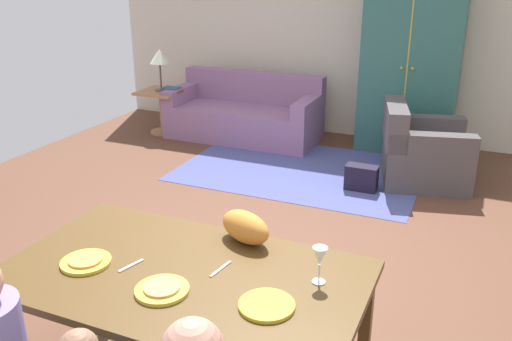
% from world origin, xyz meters
% --- Properties ---
extents(ground_plane, '(7.19, 6.02, 0.02)m').
position_xyz_m(ground_plane, '(0.00, 0.41, -0.01)').
color(ground_plane, brown).
extents(back_wall, '(7.19, 0.10, 2.70)m').
position_xyz_m(back_wall, '(0.00, 3.47, 1.35)').
color(back_wall, beige).
rests_on(back_wall, ground_plane).
extents(dining_table, '(1.76, 1.02, 0.76)m').
position_xyz_m(dining_table, '(0.22, -1.56, 0.69)').
color(dining_table, '#533919').
rests_on(dining_table, ground_plane).
extents(plate_near_man, '(0.25, 0.25, 0.02)m').
position_xyz_m(plate_near_man, '(-0.27, -1.68, 0.77)').
color(plate_near_man, yellow).
rests_on(plate_near_man, dining_table).
extents(pizza_near_man, '(0.17, 0.17, 0.01)m').
position_xyz_m(pizza_near_man, '(-0.27, -1.68, 0.78)').
color(pizza_near_man, gold).
rests_on(pizza_near_man, plate_near_man).
extents(plate_near_child, '(0.25, 0.25, 0.02)m').
position_xyz_m(plate_near_child, '(0.22, -1.74, 0.77)').
color(plate_near_child, yellow).
rests_on(plate_near_child, dining_table).
extents(pizza_near_child, '(0.17, 0.17, 0.01)m').
position_xyz_m(pizza_near_child, '(0.22, -1.74, 0.78)').
color(pizza_near_child, tan).
rests_on(pizza_near_child, plate_near_child).
extents(plate_near_woman, '(0.25, 0.25, 0.02)m').
position_xyz_m(plate_near_woman, '(0.70, -1.66, 0.77)').
color(plate_near_woman, yellow).
rests_on(plate_near_woman, dining_table).
extents(wine_glass, '(0.07, 0.07, 0.19)m').
position_xyz_m(wine_glass, '(0.85, -1.38, 0.89)').
color(wine_glass, silver).
rests_on(wine_glass, dining_table).
extents(fork, '(0.06, 0.15, 0.01)m').
position_xyz_m(fork, '(-0.05, -1.61, 0.76)').
color(fork, silver).
rests_on(fork, dining_table).
extents(knife, '(0.04, 0.17, 0.01)m').
position_xyz_m(knife, '(0.38, -1.46, 0.76)').
color(knife, silver).
rests_on(knife, dining_table).
extents(cat, '(0.36, 0.27, 0.17)m').
position_xyz_m(cat, '(0.37, -1.15, 0.84)').
color(cat, orange).
rests_on(cat, dining_table).
extents(area_rug, '(2.60, 1.80, 0.01)m').
position_xyz_m(area_rug, '(-0.35, 1.90, 0.00)').
color(area_rug, '#494F8D').
rests_on(area_rug, ground_plane).
extents(couch, '(1.95, 0.86, 0.82)m').
position_xyz_m(couch, '(-1.42, 2.76, 0.30)').
color(couch, gray).
rests_on(couch, ground_plane).
extents(armchair, '(1.04, 1.03, 0.82)m').
position_xyz_m(armchair, '(0.90, 2.08, 0.32)').
color(armchair, '#4C4546').
rests_on(armchair, ground_plane).
extents(armoire, '(1.10, 0.59, 2.10)m').
position_xyz_m(armoire, '(0.57, 3.08, 1.05)').
color(armoire, '#2E6159').
rests_on(armoire, ground_plane).
extents(side_table, '(0.56, 0.56, 0.58)m').
position_xyz_m(side_table, '(-2.52, 2.50, 0.38)').
color(side_table, '#AD744D').
rests_on(side_table, ground_plane).
extents(table_lamp, '(0.26, 0.26, 0.54)m').
position_xyz_m(table_lamp, '(-2.52, 2.50, 1.01)').
color(table_lamp, brown).
rests_on(table_lamp, side_table).
extents(book_lower, '(0.22, 0.16, 0.03)m').
position_xyz_m(book_lower, '(-2.32, 2.48, 0.59)').
color(book_lower, brown).
rests_on(book_lower, side_table).
extents(book_upper, '(0.22, 0.16, 0.03)m').
position_xyz_m(book_upper, '(-2.36, 2.50, 0.62)').
color(book_upper, '#2E5272').
rests_on(book_upper, book_lower).
extents(handbag, '(0.32, 0.16, 0.26)m').
position_xyz_m(handbag, '(0.40, 1.60, 0.13)').
color(handbag, black).
rests_on(handbag, ground_plane).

